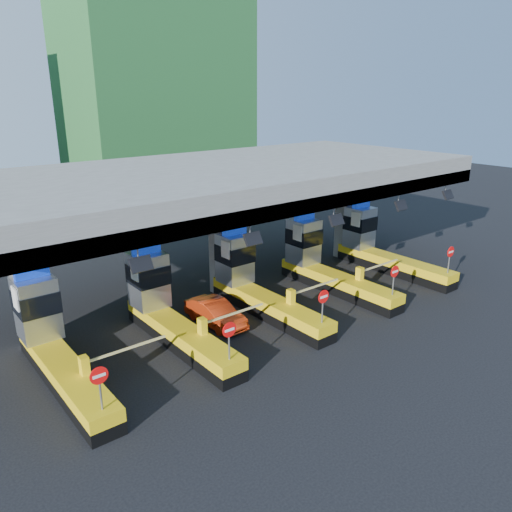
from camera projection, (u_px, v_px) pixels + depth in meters
ground at (256, 309)px, 25.58m from camera, size 120.00×120.00×0.00m
toll_canopy at (222, 183)px, 25.76m from camera, size 28.00×12.09×7.00m
toll_lane_far_left at (52, 341)px, 19.40m from camera, size 4.43×8.00×4.16m
toll_lane_left at (166, 308)px, 22.37m from camera, size 4.43×8.00×4.16m
toll_lane_center at (253, 282)px, 25.34m from camera, size 4.43×8.00×4.16m
toll_lane_right at (322, 262)px, 28.31m from camera, size 4.43×8.00×4.16m
toll_lane_far_right at (378, 246)px, 31.28m from camera, size 4.43×8.00×4.16m
bg_building_scaffold at (154, 57)px, 51.96m from camera, size 18.00×12.00×28.00m
red_car at (215, 313)px, 23.77m from camera, size 1.38×3.66×1.19m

